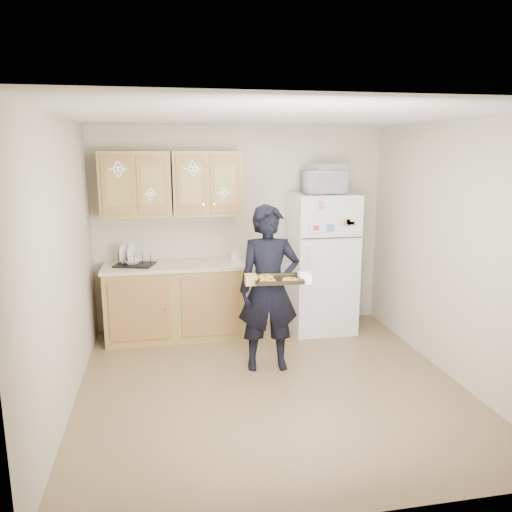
% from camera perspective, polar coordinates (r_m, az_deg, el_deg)
% --- Properties ---
extents(floor, '(3.60, 3.60, 0.00)m').
position_cam_1_polar(floor, '(4.94, 1.70, -14.55)').
color(floor, brown).
rests_on(floor, ground).
extents(ceiling, '(3.60, 3.60, 0.00)m').
position_cam_1_polar(ceiling, '(4.43, 1.90, 15.76)').
color(ceiling, silver).
rests_on(ceiling, wall_back).
extents(wall_back, '(3.60, 0.04, 2.50)m').
position_cam_1_polar(wall_back, '(6.27, -1.77, 3.19)').
color(wall_back, '#B7AB94').
rests_on(wall_back, floor).
extents(wall_front, '(3.60, 0.04, 2.50)m').
position_cam_1_polar(wall_front, '(2.86, 9.68, -7.77)').
color(wall_front, '#B7AB94').
rests_on(wall_front, floor).
extents(wall_left, '(0.04, 3.60, 2.50)m').
position_cam_1_polar(wall_left, '(4.50, -21.19, -1.13)').
color(wall_left, '#B7AB94').
rests_on(wall_left, floor).
extents(wall_right, '(0.04, 3.60, 2.50)m').
position_cam_1_polar(wall_right, '(5.21, 21.50, 0.55)').
color(wall_right, '#B7AB94').
rests_on(wall_right, floor).
extents(refrigerator, '(0.75, 0.70, 1.70)m').
position_cam_1_polar(refrigerator, '(6.21, 7.49, -0.75)').
color(refrigerator, silver).
rests_on(refrigerator, floor).
extents(base_cabinet, '(1.60, 0.60, 0.86)m').
position_cam_1_polar(base_cabinet, '(6.06, -9.23, -5.22)').
color(base_cabinet, olive).
rests_on(base_cabinet, floor).
extents(countertop, '(1.64, 0.64, 0.04)m').
position_cam_1_polar(countertop, '(5.95, -9.37, -1.07)').
color(countertop, beige).
rests_on(countertop, base_cabinet).
extents(upper_cab_left, '(0.80, 0.33, 0.75)m').
position_cam_1_polar(upper_cab_left, '(5.95, -13.61, 7.97)').
color(upper_cab_left, olive).
rests_on(upper_cab_left, wall_back).
extents(upper_cab_right, '(0.80, 0.33, 0.75)m').
position_cam_1_polar(upper_cab_right, '(5.97, -5.64, 8.25)').
color(upper_cab_right, olive).
rests_on(upper_cab_right, wall_back).
extents(cereal_box, '(0.20, 0.07, 0.32)m').
position_cam_1_polar(cereal_box, '(6.78, 10.87, -5.82)').
color(cereal_box, '#E6B551').
rests_on(cereal_box, floor).
extents(person, '(0.64, 0.45, 1.69)m').
position_cam_1_polar(person, '(5.03, 1.48, -3.75)').
color(person, black).
rests_on(person, floor).
extents(baking_tray, '(0.47, 0.36, 0.04)m').
position_cam_1_polar(baking_tray, '(4.71, 2.51, -2.73)').
color(baking_tray, black).
rests_on(baking_tray, person).
extents(pizza_front_left, '(0.15, 0.15, 0.02)m').
position_cam_1_polar(pizza_front_left, '(4.62, 1.36, -2.80)').
color(pizza_front_left, orange).
rests_on(pizza_front_left, baking_tray).
extents(pizza_front_right, '(0.15, 0.15, 0.02)m').
position_cam_1_polar(pizza_front_right, '(4.65, 3.94, -2.72)').
color(pizza_front_right, orange).
rests_on(pizza_front_right, baking_tray).
extents(pizza_back_left, '(0.15, 0.15, 0.02)m').
position_cam_1_polar(pizza_back_left, '(4.76, 1.11, -2.34)').
color(pizza_back_left, orange).
rests_on(pizza_back_left, baking_tray).
extents(microwave, '(0.51, 0.36, 0.27)m').
position_cam_1_polar(microwave, '(6.01, 7.73, 8.34)').
color(microwave, silver).
rests_on(microwave, refrigerator).
extents(foil_pan, '(0.39, 0.29, 0.08)m').
position_cam_1_polar(foil_pan, '(6.05, 8.27, 10.01)').
color(foil_pan, silver).
rests_on(foil_pan, microwave).
extents(dish_rack, '(0.49, 0.42, 0.17)m').
position_cam_1_polar(dish_rack, '(5.93, -13.72, -0.26)').
color(dish_rack, black).
rests_on(dish_rack, countertop).
extents(bowl, '(0.24, 0.24, 0.05)m').
position_cam_1_polar(bowl, '(5.94, -13.97, -0.63)').
color(bowl, silver).
rests_on(bowl, dish_rack).
extents(soap_bottle, '(0.09, 0.09, 0.18)m').
position_cam_1_polar(soap_bottle, '(5.88, -2.55, 0.00)').
color(soap_bottle, silver).
rests_on(soap_bottle, countertop).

